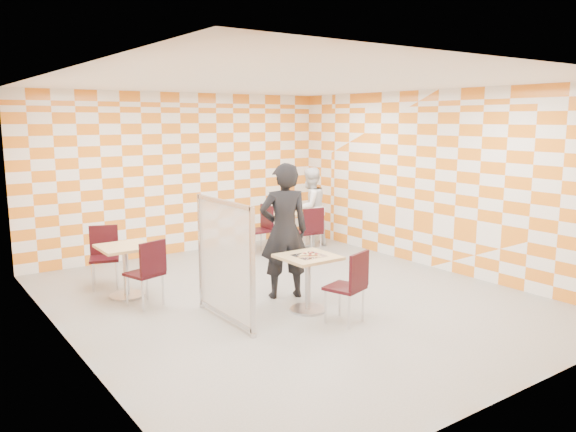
# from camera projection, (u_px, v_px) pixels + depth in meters

# --- Properties ---
(room_shell) EXTENTS (7.00, 7.00, 7.00)m
(room_shell) POSITION_uv_depth(u_px,v_px,m) (269.00, 190.00, 8.17)
(room_shell) COLOR #989792
(room_shell) RESTS_ON ground
(main_table) EXTENTS (0.70, 0.70, 0.75)m
(main_table) POSITION_uv_depth(u_px,v_px,m) (308.00, 273.00, 7.39)
(main_table) COLOR tan
(main_table) RESTS_ON ground
(second_table) EXTENTS (0.70, 0.70, 0.75)m
(second_table) POSITION_uv_depth(u_px,v_px,m) (286.00, 225.00, 10.78)
(second_table) COLOR tan
(second_table) RESTS_ON ground
(empty_table) EXTENTS (0.70, 0.70, 0.75)m
(empty_table) POSITION_uv_depth(u_px,v_px,m) (125.00, 262.00, 7.97)
(empty_table) COLOR tan
(empty_table) RESTS_ON ground
(chair_main_front) EXTENTS (0.53, 0.54, 0.92)m
(chair_main_front) POSITION_uv_depth(u_px,v_px,m) (351.00, 282.00, 6.89)
(chair_main_front) COLOR black
(chair_main_front) RESTS_ON ground
(chair_second_front) EXTENTS (0.48, 0.48, 0.92)m
(chair_second_front) POSITION_uv_depth(u_px,v_px,m) (311.00, 228.00, 10.29)
(chair_second_front) COLOR black
(chair_second_front) RESTS_ON ground
(chair_second_side) EXTENTS (0.44, 0.43, 0.92)m
(chair_second_side) POSITION_uv_depth(u_px,v_px,m) (262.00, 225.00, 10.54)
(chair_second_side) COLOR black
(chair_second_side) RESTS_ON ground
(chair_empty_near) EXTENTS (0.53, 0.53, 0.92)m
(chair_empty_near) POSITION_uv_depth(u_px,v_px,m) (148.00, 268.00, 7.52)
(chair_empty_near) COLOR black
(chair_empty_near) RESTS_ON ground
(chair_empty_far) EXTENTS (0.54, 0.54, 0.92)m
(chair_empty_far) POSITION_uv_depth(u_px,v_px,m) (104.00, 251.00, 8.48)
(chair_empty_far) COLOR black
(chair_empty_far) RESTS_ON ground
(partition) EXTENTS (0.08, 1.38, 1.55)m
(partition) POSITION_uv_depth(u_px,v_px,m) (225.00, 260.00, 6.94)
(partition) COLOR white
(partition) RESTS_ON ground
(man_dark) EXTENTS (0.82, 0.68, 1.92)m
(man_dark) POSITION_uv_depth(u_px,v_px,m) (284.00, 231.00, 7.90)
(man_dark) COLOR black
(man_dark) RESTS_ON ground
(man_white) EXTENTS (0.83, 0.68, 1.58)m
(man_white) POSITION_uv_depth(u_px,v_px,m) (310.00, 207.00, 11.09)
(man_white) COLOR white
(man_white) RESTS_ON ground
(pizza_on_foil) EXTENTS (0.40, 0.40, 0.04)m
(pizza_on_foil) POSITION_uv_depth(u_px,v_px,m) (309.00, 254.00, 7.34)
(pizza_on_foil) COLOR silver
(pizza_on_foil) RESTS_ON main_table
(sport_bottle) EXTENTS (0.06, 0.06, 0.20)m
(sport_bottle) POSITION_uv_depth(u_px,v_px,m) (275.00, 208.00, 10.77)
(sport_bottle) COLOR white
(sport_bottle) RESTS_ON second_table
(soda_bottle) EXTENTS (0.07, 0.07, 0.23)m
(soda_bottle) POSITION_uv_depth(u_px,v_px,m) (289.00, 206.00, 10.88)
(soda_bottle) COLOR black
(soda_bottle) RESTS_ON second_table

